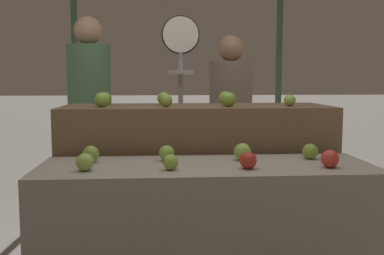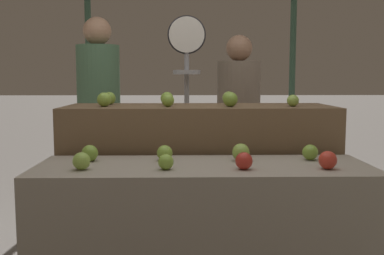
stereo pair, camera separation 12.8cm
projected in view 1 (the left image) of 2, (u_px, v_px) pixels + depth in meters
The scene contains 20 objects.
display_counter_front at pixel (206, 247), 2.23m from camera, with size 1.63×0.55×0.83m, color gray.
display_counter_back at pixel (196, 192), 2.82m from camera, with size 1.63×0.55×1.08m, color brown.
apple_front_0 at pixel (85, 162), 2.04m from camera, with size 0.08×0.08×0.08m, color #8EB247.
apple_front_1 at pixel (170, 162), 2.06m from camera, with size 0.07×0.07×0.07m, color #84AD3D.
apple_front_2 at pixel (248, 160), 2.08m from camera, with size 0.08×0.08×0.08m, color #B72D23.
apple_front_3 at pixel (330, 159), 2.11m from camera, with size 0.08×0.08×0.08m, color red.
apple_front_4 at pixel (91, 154), 2.25m from camera, with size 0.08×0.08×0.08m, color #7AA338.
apple_front_5 at pixel (167, 153), 2.28m from camera, with size 0.08×0.08×0.08m, color #84AD3D.
apple_front_6 at pixel (242, 152), 2.30m from camera, with size 0.09×0.09×0.09m, color #8EB247.
apple_front_7 at pixel (310, 151), 2.34m from camera, with size 0.08×0.08×0.08m, color #7AA338.
apple_back_0 at pixel (102, 100), 2.61m from camera, with size 0.08×0.08×0.08m, color #84AD3D.
apple_back_1 at pixel (166, 101), 2.63m from camera, with size 0.07×0.07×0.07m, color #84AD3D.
apple_back_2 at pixel (228, 99), 2.65m from camera, with size 0.09×0.09×0.09m, color #7AA338.
apple_back_3 at pixel (290, 100), 2.69m from camera, with size 0.07×0.07×0.07m, color #8EB247.
apple_back_4 at pixel (105, 99), 2.82m from camera, with size 0.08×0.08×0.08m, color #7AA338.
apple_back_5 at pixel (164, 98), 2.83m from camera, with size 0.08×0.08×0.08m, color #84AD3D.
apple_back_6 at pixel (225, 98), 2.86m from camera, with size 0.08×0.08×0.08m, color #8EB247.
produce_scale at pixel (181, 80), 3.27m from camera, with size 0.28×0.20×1.70m.
person_vendor_at_scale at pixel (231, 119), 3.66m from camera, with size 0.45×0.45×1.59m.
person_customer_left at pixel (90, 107), 3.70m from camera, with size 0.39×0.39×1.75m.
Camera 1 is at (-0.23, -2.14, 1.25)m, focal length 42.00 mm.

